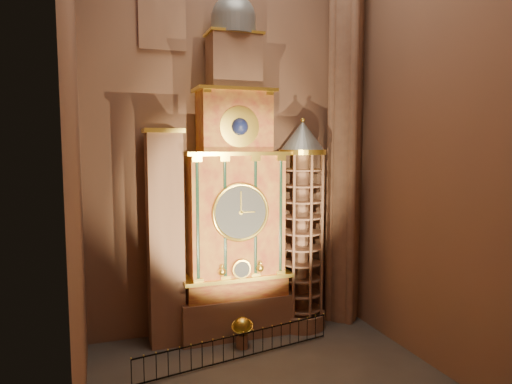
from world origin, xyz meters
name	(u,v)px	position (x,y,z in m)	size (l,w,h in m)	color
floor	(271,381)	(0.00, 0.00, 0.00)	(14.00, 14.00, 0.00)	#383330
wall_back	(228,114)	(0.00, 6.00, 11.00)	(22.00, 22.00, 0.00)	#855B47
wall_left	(72,98)	(-7.00, 0.00, 11.00)	(22.00, 22.00, 0.00)	#855B47
wall_right	(424,109)	(7.00, 0.00, 11.00)	(22.00, 22.00, 0.00)	#855B47
astronomical_clock	(235,202)	(0.00, 4.96, 6.68)	(5.60, 2.41, 16.70)	#8C634C
portrait_tower	(165,237)	(-3.40, 4.98, 5.15)	(1.80, 1.60, 10.20)	#8C634C
stair_turret	(302,227)	(3.50, 4.70, 5.27)	(2.50, 2.50, 10.80)	#8C634C
gothic_pier	(345,115)	(6.10, 5.00, 11.00)	(2.04, 2.04, 22.00)	#8C634C
celestial_globe	(242,330)	(-0.17, 3.25, 0.89)	(1.32, 1.29, 1.48)	#8C634C
iron_railing	(239,347)	(-0.69, 2.14, 0.61)	(9.28, 1.78, 1.13)	black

